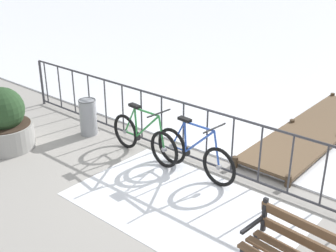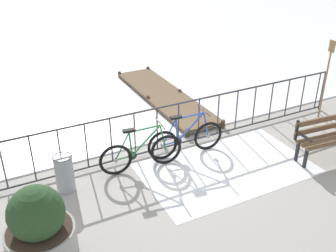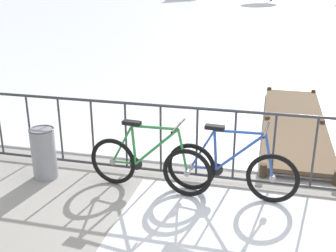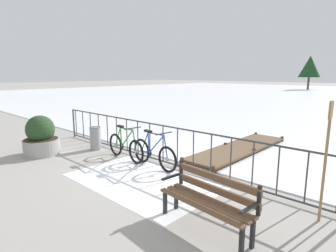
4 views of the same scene
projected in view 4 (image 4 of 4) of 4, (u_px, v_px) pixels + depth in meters
ground_plane at (156, 162)px, 7.53m from camera, size 160.00×160.00×0.00m
snow_patch at (141, 181)px, 6.19m from camera, size 3.40×2.05×0.01m
railing_fence at (156, 142)px, 7.43m from camera, size 9.06×0.06×1.07m
bicycle_near_railing at (154, 153)px, 7.06m from camera, size 1.71×0.52×0.97m
bicycle_second at (125, 147)px, 7.70m from camera, size 1.71×0.52×0.97m
park_bench at (209, 196)px, 4.25m from camera, size 1.63×0.61×0.89m
planter_with_shrub at (41, 138)px, 8.17m from camera, size 1.03×1.03×1.18m
trash_bin at (95, 138)px, 8.73m from camera, size 0.35×0.35×0.73m
oar_upright at (326, 154)px, 4.30m from camera, size 0.04×0.16×1.98m
wooden_dock at (239, 148)px, 8.51m from camera, size 1.10×4.44×0.20m
tree_far_west at (310, 67)px, 42.00m from camera, size 3.17×3.17×5.13m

